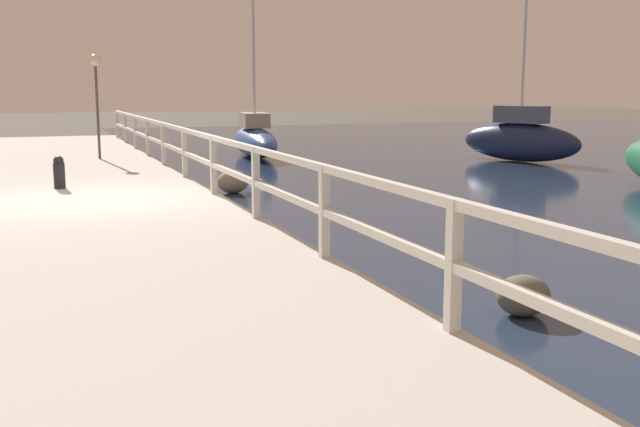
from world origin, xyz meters
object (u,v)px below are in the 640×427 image
at_px(mooring_bollard, 59,172).
at_px(sailboat_blue, 255,139).
at_px(sailboat_navy, 520,139).
at_px(dock_lamp, 96,77).

xyz_separation_m(mooring_bollard, sailboat_blue, (6.18, 8.58, -0.07)).
distance_m(sailboat_blue, sailboat_navy, 8.23).
bearing_deg(sailboat_blue, mooring_bollard, -119.09).
bearing_deg(mooring_bollard, sailboat_navy, 17.92).
bearing_deg(sailboat_navy, dock_lamp, 152.02).
xyz_separation_m(dock_lamp, sailboat_blue, (5.00, 2.68, -1.90)).
bearing_deg(mooring_bollard, sailboat_blue, 54.22).
bearing_deg(sailboat_navy, mooring_bollard, 177.67).
bearing_deg(sailboat_blue, dock_lamp, -145.07).
distance_m(dock_lamp, sailboat_blue, 5.98).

